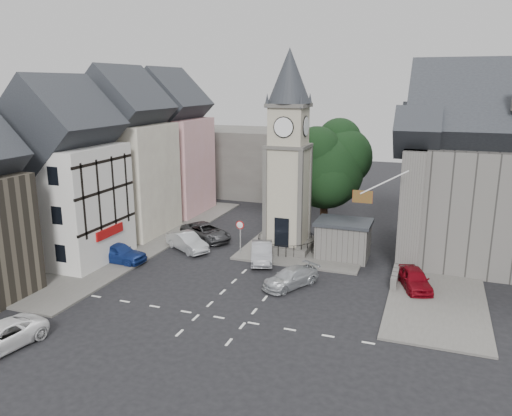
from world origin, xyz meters
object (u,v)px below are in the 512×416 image
at_px(clock_tower, 288,153).
at_px(pedestrian, 404,251).
at_px(stone_shelter, 343,239).
at_px(car_west_blue, 118,252).
at_px(car_east_red, 414,279).

xyz_separation_m(clock_tower, pedestrian, (9.47, 0.44, -7.34)).
xyz_separation_m(clock_tower, stone_shelter, (4.80, -0.49, -6.57)).
relative_size(clock_tower, car_west_blue, 3.50).
bearing_deg(car_west_blue, stone_shelter, -64.84).
bearing_deg(clock_tower, car_west_blue, -146.95).
relative_size(clock_tower, stone_shelter, 3.78).
xyz_separation_m(car_west_blue, pedestrian, (20.97, 7.93, -0.01)).
relative_size(stone_shelter, pedestrian, 2.74).
xyz_separation_m(car_west_blue, car_east_red, (22.00, 2.49, -0.08)).
relative_size(car_west_blue, pedestrian, 2.96).
distance_m(clock_tower, stone_shelter, 8.15).
relative_size(clock_tower, car_east_red, 3.90).
distance_m(clock_tower, car_east_red, 13.79).
height_order(stone_shelter, car_east_red, stone_shelter).
height_order(stone_shelter, car_west_blue, stone_shelter).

